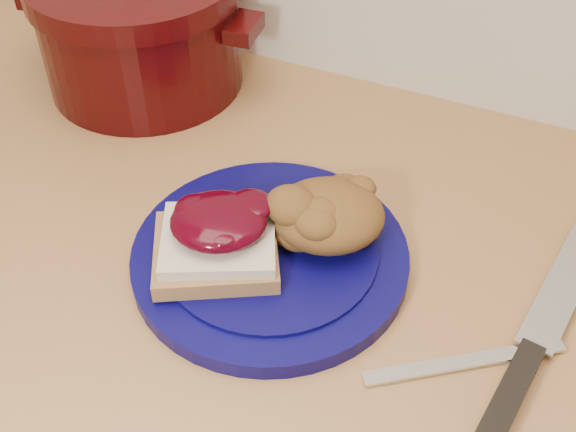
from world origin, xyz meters
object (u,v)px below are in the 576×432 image
at_px(plate, 270,257).
at_px(butter_knife, 465,362).
at_px(dutch_oven, 141,28).
at_px(chef_knife, 526,362).
at_px(pepper_grinder, 158,52).

xyz_separation_m(plate, butter_knife, (0.20, -0.04, -0.01)).
bearing_deg(dutch_oven, plate, -39.06).
height_order(chef_knife, butter_knife, chef_knife).
distance_m(plate, pepper_grinder, 0.32).
distance_m(dutch_oven, pepper_grinder, 0.05).
bearing_deg(chef_knife, dutch_oven, 73.90).
bearing_deg(dutch_oven, pepper_grinder, -33.41).
relative_size(butter_knife, pepper_grinder, 1.42).
bearing_deg(dutch_oven, butter_knife, -28.91).
xyz_separation_m(plate, dutch_oven, (-0.28, 0.23, 0.07)).
height_order(butter_knife, pepper_grinder, pepper_grinder).
bearing_deg(butter_knife, plate, 133.63).
height_order(chef_knife, dutch_oven, dutch_oven).
xyz_separation_m(butter_knife, dutch_oven, (-0.48, 0.27, 0.07)).
height_order(butter_knife, dutch_oven, dutch_oven).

